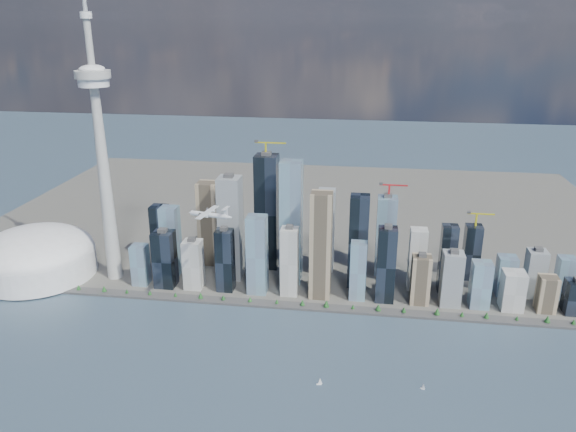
# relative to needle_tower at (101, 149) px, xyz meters

# --- Properties ---
(ground) EXTENTS (4000.00, 4000.00, 0.00)m
(ground) POSITION_rel_needle_tower_xyz_m (300.00, -310.00, -235.84)
(ground) COLOR #324858
(ground) RESTS_ON ground
(seawall) EXTENTS (1100.00, 22.00, 4.00)m
(seawall) POSITION_rel_needle_tower_xyz_m (300.00, -60.00, -233.84)
(seawall) COLOR #383838
(seawall) RESTS_ON ground
(land) EXTENTS (1400.00, 900.00, 3.00)m
(land) POSITION_rel_needle_tower_xyz_m (300.00, 390.00, -234.34)
(land) COLOR #4C4C47
(land) RESTS_ON ground
(shoreline_trees) EXTENTS (960.53, 7.20, 8.80)m
(shoreline_trees) POSITION_rel_needle_tower_xyz_m (300.00, -60.00, -227.06)
(shoreline_trees) COLOR #3F2D1E
(shoreline_trees) RESTS_ON seawall
(skyscraper_cluster) EXTENTS (736.00, 142.00, 236.58)m
(skyscraper_cluster) POSITION_rel_needle_tower_xyz_m (359.62, 26.82, -162.89)
(skyscraper_cluster) COLOR black
(skyscraper_cluster) RESTS_ON land
(needle_tower) EXTENTS (56.00, 56.00, 550.50)m
(needle_tower) POSITION_rel_needle_tower_xyz_m (0.00, 0.00, 0.00)
(needle_tower) COLOR #A1A19C
(needle_tower) RESTS_ON land
(dome_stadium) EXTENTS (200.00, 200.00, 86.00)m
(dome_stadium) POSITION_rel_needle_tower_xyz_m (-140.00, -10.00, -196.40)
(dome_stadium) COLOR silver
(dome_stadium) RESTS_ON land
(airplane) EXTENTS (70.18, 62.37, 17.16)m
(airplane) POSITION_rel_needle_tower_xyz_m (209.14, -100.53, -69.29)
(airplane) COLOR white
(airplane) RESTS_ON ground
(sailboat_west) EXTENTS (7.71, 2.85, 10.65)m
(sailboat_west) POSITION_rel_needle_tower_xyz_m (388.40, -255.34, -232.42)
(sailboat_west) COLOR white
(sailboat_west) RESTS_ON ground
(sailboat_east) EXTENTS (6.40, 3.98, 9.17)m
(sailboat_east) POSITION_rel_needle_tower_xyz_m (517.56, -246.24, -232.90)
(sailboat_east) COLOR white
(sailboat_east) RESTS_ON ground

